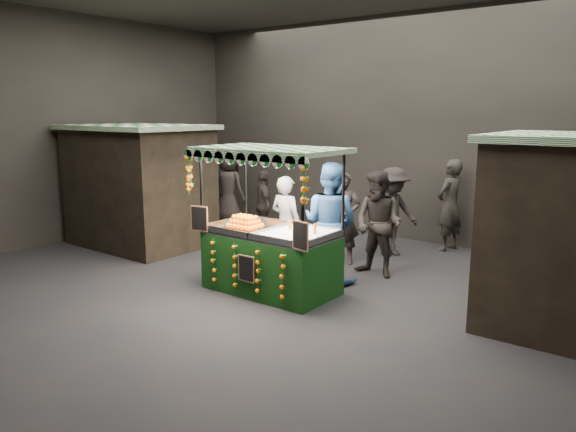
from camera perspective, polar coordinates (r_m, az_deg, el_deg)
The scene contains 13 objects.
ground at distance 8.70m, azimuth -2.19°, elevation -8.44°, with size 12.00×12.00×0.00m, color black.
market_hall at distance 8.22m, azimuth -2.37°, elevation 14.39°, with size 12.10×10.10×5.05m.
neighbour_stall_left at distance 12.21m, azimuth -15.29°, elevation 3.14°, with size 3.00×2.20×2.60m.
juice_stall at distance 8.73m, azimuth -1.89°, elevation -3.40°, with size 2.41×1.42×2.33m.
vendor_grey at distance 9.87m, azimuth -0.20°, elevation -0.82°, with size 0.64×0.42×1.75m.
vendor_blue at distance 9.26m, azimuth 4.44°, elevation -0.67°, with size 1.06×0.86×2.05m.
shopper_0 at distance 10.39m, azimuth 5.82°, elevation -0.24°, with size 0.76×0.67×1.76m.
shopper_1 at distance 9.66m, azimuth 9.46°, elevation -0.84°, with size 0.97×0.79×1.88m.
shopper_2 at distance 12.33m, azimuth -2.54°, elevation 1.14°, with size 0.97×0.85×1.57m.
shopper_3 at distance 11.10m, azimuth 10.88°, elevation 0.42°, with size 1.12×1.33×1.79m.
shopper_4 at distance 14.24m, azimuth -6.22°, elevation 2.99°, with size 0.93×0.62×1.86m.
shopper_5 at distance 8.85m, azimuth 25.92°, elevation -2.85°, with size 1.17×1.84×1.89m.
shopper_6 at distance 11.82m, azimuth 16.58°, elevation 1.11°, with size 0.60×0.78×1.92m.
Camera 1 is at (5.25, -6.31, 2.89)m, focal length 33.91 mm.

